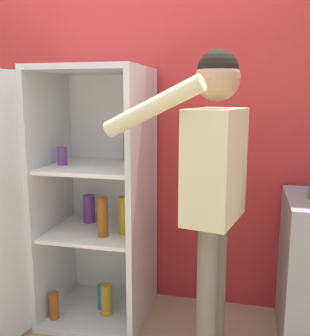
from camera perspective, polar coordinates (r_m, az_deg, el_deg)
wall_back at (r=2.89m, az=-2.96°, el=5.71°), size 7.00×0.06×2.55m
refrigerator at (r=2.62m, az=-11.28°, el=-4.73°), size 0.88×1.32×1.70m
person at (r=2.13m, az=8.46°, el=-0.34°), size 0.74×0.57×1.75m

